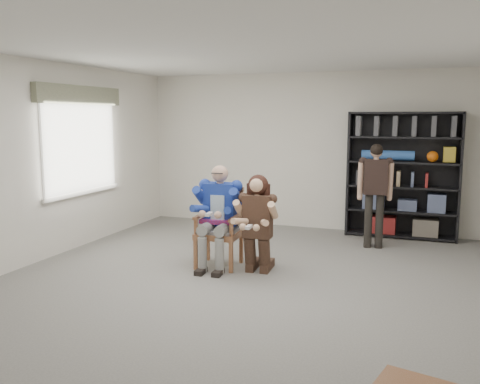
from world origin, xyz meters
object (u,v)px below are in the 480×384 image
at_px(armchair, 219,228).
at_px(standing_man, 375,196).
at_px(bookshelf, 403,175).
at_px(kneeling_woman, 257,225).
at_px(seated_man, 219,216).

height_order(armchair, standing_man, standing_man).
distance_m(armchair, bookshelf, 3.47).
bearing_deg(bookshelf, kneeling_woman, -121.09).
bearing_deg(seated_man, bookshelf, 46.13).
bearing_deg(seated_man, kneeling_woman, -15.11).
height_order(kneeling_woman, bookshelf, bookshelf).
relative_size(kneeling_woman, bookshelf, 0.61).
xyz_separation_m(armchair, standing_man, (1.87, 1.74, 0.27)).
bearing_deg(armchair, standing_man, 39.54).
bearing_deg(bookshelf, seated_man, -130.45).
relative_size(armchair, seated_man, 0.77).
xyz_separation_m(seated_man, standing_man, (1.87, 1.74, 0.11)).
xyz_separation_m(kneeling_woman, standing_man, (1.29, 1.86, 0.17)).
bearing_deg(standing_man, armchair, -146.53).
bearing_deg(seated_man, armchair, 0.00).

